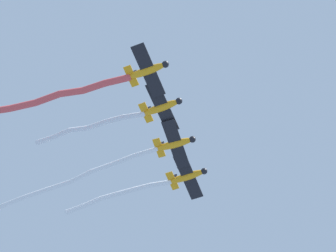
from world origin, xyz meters
The scene contains 8 objects.
airplane_lead centered at (-5.01, -9.08, 87.63)m, with size 5.94×7.83×1.93m.
smoke_trail_lead centered at (-20.58, -7.37, 87.24)m, with size 26.79×2.64×1.88m.
airplane_left_wing centered at (-4.13, -3.45, 87.93)m, with size 5.95×7.83×1.93m.
smoke_trail_left_wing centered at (-14.60, -1.45, 89.02)m, with size 16.18×3.87×2.89m.
airplane_right_wing centered at (-3.24, 2.20, 87.63)m, with size 5.88×7.80×1.93m.
smoke_trail_right_wing centered at (-20.19, 5.60, 86.62)m, with size 28.90×7.59×2.13m.
airplane_slot centered at (-2.35, 7.83, 87.93)m, with size 5.93×7.83×1.93m.
smoke_trail_slot centered at (-12.85, 9.55, 88.11)m, with size 16.19×3.69×1.14m.
Camera 1 is at (3.35, -44.83, 7.35)m, focal length 73.98 mm.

